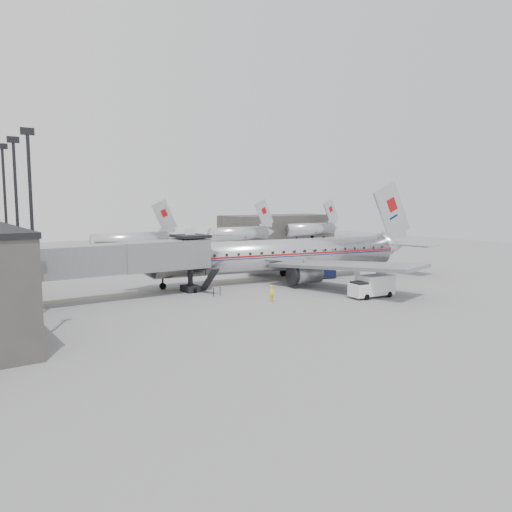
{
  "coord_description": "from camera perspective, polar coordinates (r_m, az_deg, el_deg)",
  "views": [
    {
      "loc": [
        -34.3,
        -45.99,
        10.39
      ],
      "look_at": [
        0.73,
        5.25,
        3.2
      ],
      "focal_mm": 35.0,
      "sensor_mm": 36.0,
      "label": 1
    }
  ],
  "objects": [
    {
      "name": "distant_aircraft_near",
      "position": [
        94.11,
        -14.04,
        1.74
      ],
      "size": [
        16.39,
        3.2,
        10.26
      ],
      "color": "silver",
      "rests_on": "ground"
    },
    {
      "name": "airliner",
      "position": [
        63.67,
        3.34,
        0.14
      ],
      "size": [
        40.33,
        37.09,
        12.83
      ],
      "rotation": [
        0.0,
        0.0,
        -0.16
      ],
      "color": "silver",
      "rests_on": "ground"
    },
    {
      "name": "jet_bridge",
      "position": [
        53.06,
        -14.7,
        -0.33
      ],
      "size": [
        21.0,
        6.2,
        7.1
      ],
      "color": "#5C5E60",
      "rests_on": "ground"
    },
    {
      "name": "ramp_worker",
      "position": [
        50.48,
        1.83,
        -4.31
      ],
      "size": [
        0.68,
        0.52,
        1.67
      ],
      "primitive_type": "imported",
      "rotation": [
        0.0,
        0.0,
        0.22
      ],
      "color": "yellow",
      "rests_on": "ground"
    },
    {
      "name": "hangar",
      "position": [
        132.58,
        2.45,
        3.41
      ],
      "size": [
        30.0,
        12.0,
        6.0
      ],
      "primitive_type": "cube",
      "color": "#393734",
      "rests_on": "ground"
    },
    {
      "name": "distant_aircraft_far",
      "position": [
        126.8,
        6.32,
        3.11
      ],
      "size": [
        16.39,
        3.2,
        10.26
      ],
      "color": "silver",
      "rests_on": "ground"
    },
    {
      "name": "baggage_cart_white",
      "position": [
        62.53,
        12.34,
        -2.26
      ],
      "size": [
        2.65,
        2.36,
        1.71
      ],
      "rotation": [
        0.0,
        0.0,
        -0.39
      ],
      "color": "silver",
      "rests_on": "ground"
    },
    {
      "name": "baggage_cart_navy",
      "position": [
        65.88,
        8.16,
        -1.8
      ],
      "size": [
        2.42,
        2.15,
        1.57
      ],
      "rotation": [
        0.0,
        0.0,
        -0.37
      ],
      "color": "black",
      "rests_on": "ground"
    },
    {
      "name": "distant_aircraft_mid",
      "position": [
        109.28,
        -1.9,
        2.59
      ],
      "size": [
        16.39,
        3.2,
        10.26
      ],
      "color": "silver",
      "rests_on": "ground"
    },
    {
      "name": "apron_line",
      "position": [
        64.82,
        1.29,
        -2.61
      ],
      "size": [
        60.0,
        0.15,
        0.01
      ],
      "primitive_type": "cube",
      "rotation": [
        0.0,
        0.0,
        1.57
      ],
      "color": "gold",
      "rests_on": "ground"
    },
    {
      "name": "ground",
      "position": [
        58.3,
        2.33,
        -3.66
      ],
      "size": [
        160.0,
        160.0,
        0.0
      ],
      "primitive_type": "plane",
      "color": "slate",
      "rests_on": "ground"
    },
    {
      "name": "service_van",
      "position": [
        54.0,
        13.13,
        -3.35
      ],
      "size": [
        5.09,
        2.36,
        2.32
      ],
      "rotation": [
        0.0,
        0.0,
        -0.1
      ],
      "color": "white",
      "rests_on": "ground"
    }
  ]
}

